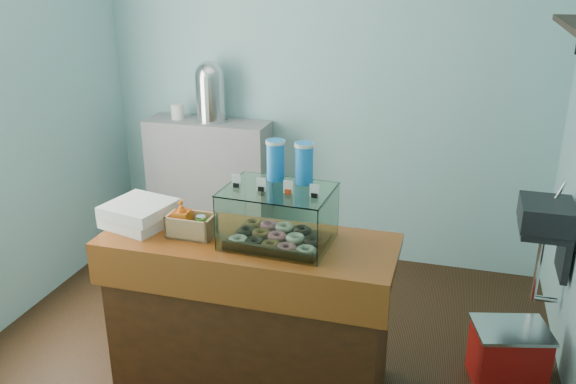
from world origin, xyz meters
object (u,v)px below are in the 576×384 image
(counter, at_px, (249,310))
(red_cooler, at_px, (508,355))
(coffee_urn, at_px, (210,90))
(display_case, at_px, (280,211))

(counter, bearing_deg, red_cooler, 14.73)
(counter, relative_size, red_cooler, 3.37)
(coffee_urn, relative_size, red_cooler, 1.00)
(display_case, bearing_deg, coffee_urn, 126.75)
(red_cooler, bearing_deg, counter, -179.70)
(display_case, distance_m, coffee_urn, 1.89)
(display_case, xyz_separation_m, coffee_urn, (-1.04, 1.55, 0.28))
(display_case, relative_size, coffee_urn, 1.21)
(coffee_urn, bearing_deg, display_case, -56.26)
(counter, bearing_deg, coffee_urn, 118.54)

